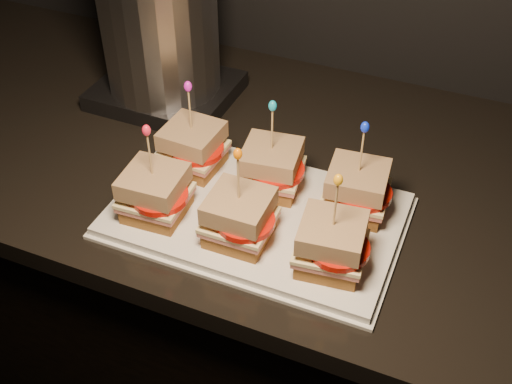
% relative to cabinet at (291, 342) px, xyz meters
% --- Properties ---
extents(cabinet, '(2.35, 0.64, 0.91)m').
position_rel_cabinet_xyz_m(cabinet, '(0.00, 0.00, 0.00)').
color(cabinet, black).
rests_on(cabinet, ground).
extents(granite_slab, '(2.39, 0.68, 0.04)m').
position_rel_cabinet_xyz_m(granite_slab, '(0.00, 0.00, 0.47)').
color(granite_slab, black).
rests_on(granite_slab, cabinet).
extents(platter, '(0.42, 0.26, 0.02)m').
position_rel_cabinet_xyz_m(platter, '(-0.02, -0.15, 0.50)').
color(platter, white).
rests_on(platter, granite_slab).
extents(platter_rim, '(0.43, 0.27, 0.01)m').
position_rel_cabinet_xyz_m(platter_rim, '(-0.02, -0.15, 0.49)').
color(platter_rim, white).
rests_on(platter_rim, granite_slab).
extents(sandwich_0_bread_bot, '(0.09, 0.09, 0.02)m').
position_rel_cabinet_xyz_m(sandwich_0_bread_bot, '(-0.15, -0.09, 0.52)').
color(sandwich_0_bread_bot, '#5A3313').
rests_on(sandwich_0_bread_bot, platter).
extents(sandwich_0_ham, '(0.10, 0.09, 0.01)m').
position_rel_cabinet_xyz_m(sandwich_0_ham, '(-0.15, -0.09, 0.54)').
color(sandwich_0_ham, '#BF5D51').
rests_on(sandwich_0_ham, sandwich_0_bread_bot).
extents(sandwich_0_cheese, '(0.10, 0.09, 0.01)m').
position_rel_cabinet_xyz_m(sandwich_0_cheese, '(-0.15, -0.09, 0.54)').
color(sandwich_0_cheese, '#FEE8A1').
rests_on(sandwich_0_cheese, sandwich_0_ham).
extents(sandwich_0_tomato, '(0.08, 0.08, 0.01)m').
position_rel_cabinet_xyz_m(sandwich_0_tomato, '(-0.14, -0.10, 0.55)').
color(sandwich_0_tomato, red).
rests_on(sandwich_0_tomato, sandwich_0_cheese).
extents(sandwich_0_bread_top, '(0.09, 0.09, 0.03)m').
position_rel_cabinet_xyz_m(sandwich_0_bread_top, '(-0.15, -0.09, 0.57)').
color(sandwich_0_bread_top, brown).
rests_on(sandwich_0_bread_top, sandwich_0_tomato).
extents(sandwich_0_pick, '(0.00, 0.00, 0.09)m').
position_rel_cabinet_xyz_m(sandwich_0_pick, '(-0.15, -0.09, 0.61)').
color(sandwich_0_pick, tan).
rests_on(sandwich_0_pick, sandwich_0_bread_top).
extents(sandwich_0_frill, '(0.01, 0.01, 0.02)m').
position_rel_cabinet_xyz_m(sandwich_0_frill, '(-0.15, -0.09, 0.66)').
color(sandwich_0_frill, '#D818C5').
rests_on(sandwich_0_frill, sandwich_0_pick).
extents(sandwich_1_bread_bot, '(0.09, 0.09, 0.02)m').
position_rel_cabinet_xyz_m(sandwich_1_bread_bot, '(-0.02, -0.09, 0.52)').
color(sandwich_1_bread_bot, '#5A3313').
rests_on(sandwich_1_bread_bot, platter).
extents(sandwich_1_ham, '(0.10, 0.10, 0.01)m').
position_rel_cabinet_xyz_m(sandwich_1_ham, '(-0.02, -0.09, 0.54)').
color(sandwich_1_ham, '#BF5D51').
rests_on(sandwich_1_ham, sandwich_1_bread_bot).
extents(sandwich_1_cheese, '(0.10, 0.10, 0.01)m').
position_rel_cabinet_xyz_m(sandwich_1_cheese, '(-0.02, -0.09, 0.54)').
color(sandwich_1_cheese, '#FEE8A1').
rests_on(sandwich_1_cheese, sandwich_1_ham).
extents(sandwich_1_tomato, '(0.08, 0.08, 0.01)m').
position_rel_cabinet_xyz_m(sandwich_1_tomato, '(-0.01, -0.10, 0.55)').
color(sandwich_1_tomato, red).
rests_on(sandwich_1_tomato, sandwich_1_cheese).
extents(sandwich_1_bread_top, '(0.09, 0.09, 0.03)m').
position_rel_cabinet_xyz_m(sandwich_1_bread_top, '(-0.02, -0.09, 0.57)').
color(sandwich_1_bread_top, brown).
rests_on(sandwich_1_bread_top, sandwich_1_tomato).
extents(sandwich_1_pick, '(0.00, 0.00, 0.09)m').
position_rel_cabinet_xyz_m(sandwich_1_pick, '(-0.02, -0.09, 0.61)').
color(sandwich_1_pick, tan).
rests_on(sandwich_1_pick, sandwich_1_bread_top).
extents(sandwich_1_frill, '(0.01, 0.01, 0.02)m').
position_rel_cabinet_xyz_m(sandwich_1_frill, '(-0.02, -0.09, 0.66)').
color(sandwich_1_frill, '#1297B2').
rests_on(sandwich_1_frill, sandwich_1_pick).
extents(sandwich_2_bread_bot, '(0.09, 0.09, 0.02)m').
position_rel_cabinet_xyz_m(sandwich_2_bread_bot, '(0.12, -0.09, 0.52)').
color(sandwich_2_bread_bot, '#5A3313').
rests_on(sandwich_2_bread_bot, platter).
extents(sandwich_2_ham, '(0.10, 0.10, 0.01)m').
position_rel_cabinet_xyz_m(sandwich_2_ham, '(0.12, -0.09, 0.54)').
color(sandwich_2_ham, '#BF5D51').
rests_on(sandwich_2_ham, sandwich_2_bread_bot).
extents(sandwich_2_cheese, '(0.10, 0.10, 0.01)m').
position_rel_cabinet_xyz_m(sandwich_2_cheese, '(0.12, -0.09, 0.54)').
color(sandwich_2_cheese, '#FEE8A1').
rests_on(sandwich_2_cheese, sandwich_2_ham).
extents(sandwich_2_tomato, '(0.08, 0.08, 0.01)m').
position_rel_cabinet_xyz_m(sandwich_2_tomato, '(0.13, -0.10, 0.55)').
color(sandwich_2_tomato, red).
rests_on(sandwich_2_tomato, sandwich_2_cheese).
extents(sandwich_2_bread_top, '(0.09, 0.09, 0.03)m').
position_rel_cabinet_xyz_m(sandwich_2_bread_top, '(0.12, -0.09, 0.57)').
color(sandwich_2_bread_top, brown).
rests_on(sandwich_2_bread_top, sandwich_2_tomato).
extents(sandwich_2_pick, '(0.00, 0.00, 0.09)m').
position_rel_cabinet_xyz_m(sandwich_2_pick, '(0.12, -0.09, 0.61)').
color(sandwich_2_pick, tan).
rests_on(sandwich_2_pick, sandwich_2_bread_top).
extents(sandwich_2_frill, '(0.01, 0.01, 0.02)m').
position_rel_cabinet_xyz_m(sandwich_2_frill, '(0.12, -0.09, 0.66)').
color(sandwich_2_frill, '#102CE0').
rests_on(sandwich_2_frill, sandwich_2_pick).
extents(sandwich_3_bread_bot, '(0.09, 0.09, 0.02)m').
position_rel_cabinet_xyz_m(sandwich_3_bread_bot, '(-0.15, -0.21, 0.52)').
color(sandwich_3_bread_bot, '#5A3313').
rests_on(sandwich_3_bread_bot, platter).
extents(sandwich_3_ham, '(0.10, 0.09, 0.01)m').
position_rel_cabinet_xyz_m(sandwich_3_ham, '(-0.15, -0.21, 0.54)').
color(sandwich_3_ham, '#BF5D51').
rests_on(sandwich_3_ham, sandwich_3_bread_bot).
extents(sandwich_3_cheese, '(0.10, 0.09, 0.01)m').
position_rel_cabinet_xyz_m(sandwich_3_cheese, '(-0.15, -0.21, 0.54)').
color(sandwich_3_cheese, '#FEE8A1').
rests_on(sandwich_3_cheese, sandwich_3_ham).
extents(sandwich_3_tomato, '(0.08, 0.08, 0.01)m').
position_rel_cabinet_xyz_m(sandwich_3_tomato, '(-0.14, -0.22, 0.55)').
color(sandwich_3_tomato, red).
rests_on(sandwich_3_tomato, sandwich_3_cheese).
extents(sandwich_3_bread_top, '(0.09, 0.09, 0.03)m').
position_rel_cabinet_xyz_m(sandwich_3_bread_top, '(-0.15, -0.21, 0.57)').
color(sandwich_3_bread_top, brown).
rests_on(sandwich_3_bread_top, sandwich_3_tomato).
extents(sandwich_3_pick, '(0.00, 0.00, 0.09)m').
position_rel_cabinet_xyz_m(sandwich_3_pick, '(-0.15, -0.21, 0.61)').
color(sandwich_3_pick, tan).
rests_on(sandwich_3_pick, sandwich_3_bread_top).
extents(sandwich_3_frill, '(0.01, 0.01, 0.02)m').
position_rel_cabinet_xyz_m(sandwich_3_frill, '(-0.15, -0.21, 0.66)').
color(sandwich_3_frill, '#F21F38').
rests_on(sandwich_3_frill, sandwich_3_pick).
extents(sandwich_4_bread_bot, '(0.08, 0.08, 0.02)m').
position_rel_cabinet_xyz_m(sandwich_4_bread_bot, '(-0.02, -0.21, 0.52)').
color(sandwich_4_bread_bot, '#5A3313').
rests_on(sandwich_4_bread_bot, platter).
extents(sandwich_4_ham, '(0.09, 0.09, 0.01)m').
position_rel_cabinet_xyz_m(sandwich_4_ham, '(-0.02, -0.21, 0.54)').
color(sandwich_4_ham, '#BF5D51').
rests_on(sandwich_4_ham, sandwich_4_bread_bot).
extents(sandwich_4_cheese, '(0.09, 0.09, 0.01)m').
position_rel_cabinet_xyz_m(sandwich_4_cheese, '(-0.02, -0.21, 0.54)').
color(sandwich_4_cheese, '#FEE8A1').
rests_on(sandwich_4_cheese, sandwich_4_ham).
extents(sandwich_4_tomato, '(0.08, 0.08, 0.01)m').
position_rel_cabinet_xyz_m(sandwich_4_tomato, '(-0.01, -0.22, 0.55)').
color(sandwich_4_tomato, red).
rests_on(sandwich_4_tomato, sandwich_4_cheese).
extents(sandwich_4_bread_top, '(0.09, 0.09, 0.03)m').
position_rel_cabinet_xyz_m(sandwich_4_bread_top, '(-0.02, -0.21, 0.57)').
color(sandwich_4_bread_top, brown).
rests_on(sandwich_4_bread_top, sandwich_4_tomato).
extents(sandwich_4_pick, '(0.00, 0.00, 0.09)m').
position_rel_cabinet_xyz_m(sandwich_4_pick, '(-0.02, -0.21, 0.61)').
color(sandwich_4_pick, tan).
rests_on(sandwich_4_pick, sandwich_4_bread_top).
extents(sandwich_4_frill, '(0.01, 0.01, 0.02)m').
position_rel_cabinet_xyz_m(sandwich_4_frill, '(-0.02, -0.21, 0.66)').
color(sandwich_4_frill, orange).
rests_on(sandwich_4_frill, sandwich_4_pick).
extents(sandwich_5_bread_bot, '(0.09, 0.09, 0.02)m').
position_rel_cabinet_xyz_m(sandwich_5_bread_bot, '(0.12, -0.21, 0.52)').
color(sandwich_5_bread_bot, '#5A3313').
rests_on(sandwich_5_bread_bot, platter).
extents(sandwich_5_ham, '(0.10, 0.10, 0.01)m').
position_rel_cabinet_xyz_m(sandwich_5_ham, '(0.12, -0.21, 0.54)').
color(sandwich_5_ham, '#BF5D51').
rests_on(sandwich_5_ham, sandwich_5_bread_bot).
extents(sandwich_5_cheese, '(0.10, 0.10, 0.01)m').
position_rel_cabinet_xyz_m(sandwich_5_cheese, '(0.12, -0.21, 0.54)').
color(sandwich_5_cheese, '#FEE8A1').
rests_on(sandwich_5_cheese, sandwich_5_ham).
extents(sandwich_5_tomato, '(0.08, 0.08, 0.01)m').
position_rel_cabinet_xyz_m(sandwich_5_tomato, '(0.13, -0.22, 0.55)').
color(sandwich_5_tomato, red).
rests_on(sandwich_5_tomato, sandwich_5_cheese).
extents(sandwich_5_bread_top, '(0.09, 0.09, 0.03)m').
position_rel_cabinet_xyz_m(sandwich_5_bread_top, '(0.12, -0.21, 0.57)').
color(sandwich_5_bread_top, brown).
rests_on(sandwich_5_bread_top, sandwich_5_tomato).
extents(sandwich_5_pick, '(0.00, 0.00, 0.09)m').
position_rel_cabinet_xyz_m(sandwich_5_pick, '(0.12, -0.21, 0.61)').
color(sandwich_5_pick, tan).
rests_on(sandwich_5_pick, sandwich_5_bread_top).
extents(sandwich_5_frill, '(0.01, 0.01, 0.02)m').
position_rel_cabinet_xyz_m(sandwich_5_frill, '(0.12, -0.21, 0.66)').
color(sandwich_5_frill, orange).
rests_on(sandwich_5_frill, sandwich_5_pick).
extents(appliance_base, '(0.25, 0.21, 0.03)m').
position_rel_cabinet_xyz_m(appliance_base, '(-0.31, 0.10, 0.51)').
color(appliance_base, '#262628').
rests_on(appliance_base, granite_slab).
extents(appliance_body, '(0.21, 0.21, 0.27)m').
position_rel_cabinet_xyz_m(appliance_body, '(-0.31, 0.10, 0.66)').
color(appliance_body, silver).
rests_on(appliance_body, appliance_base).
extents(appliance, '(0.25, 0.21, 0.32)m').
position_rel_cabinet_xyz_m(appliance, '(-0.31, 0.10, 0.65)').
color(appliance, silver).
rests_on(appliance, granite_slab).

